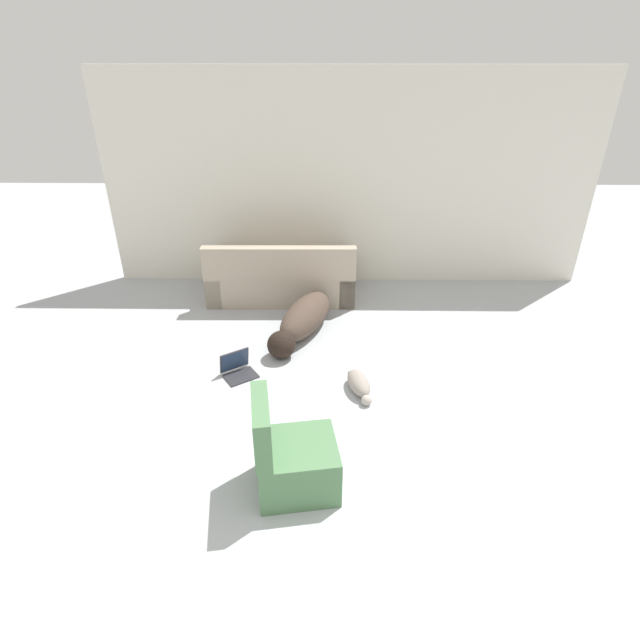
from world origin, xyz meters
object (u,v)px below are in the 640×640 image
Objects in this scene: cat at (359,384)px; side_chair at (291,459)px; couch at (282,279)px; dog at (303,320)px; laptop_open at (237,367)px.

cat is 0.71× the size of side_chair.
couch is 1.24× the size of dog.
side_chair is at bearing 95.17° from couch.
laptop_open is (-0.64, -0.82, -0.11)m from dog.
couch is at bearing 45.67° from laptop_open.
couch is at bearing -139.10° from dog.
couch reaches higher than dog.
laptop_open is 1.65m from side_chair.
cat is 1.40× the size of laptop_open.
cat is at bearing 113.11° from couch.
cat is 1.35m from side_chair.
laptop_open is (-1.24, 0.29, -0.01)m from cat.
laptop_open is (-0.32, -1.78, -0.19)m from couch.
couch is 1.82m from laptop_open.
dog is at bearing 107.45° from couch.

